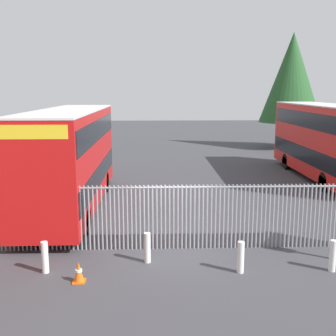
{
  "coord_description": "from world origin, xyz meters",
  "views": [
    {
      "loc": [
        -0.56,
        -13.03,
        5.27
      ],
      "look_at": [
        0.0,
        4.0,
        2.0
      ],
      "focal_mm": 43.81,
      "sensor_mm": 36.0,
      "label": 1
    }
  ],
  "objects_px": {
    "bollard_near_right": "(241,257)",
    "traffic_cone_by_gate": "(79,272)",
    "bollard_near_left": "(45,257)",
    "double_decker_bus_near_gate": "(71,155)",
    "bollard_far_right": "(333,256)",
    "double_decker_bus_behind_fence_left": "(323,138)",
    "bollard_center_front": "(147,248)"
  },
  "relations": [
    {
      "from": "bollard_near_right",
      "to": "traffic_cone_by_gate",
      "type": "relative_size",
      "value": 1.61
    },
    {
      "from": "bollard_near_right",
      "to": "bollard_near_left",
      "type": "bearing_deg",
      "value": 178.14
    },
    {
      "from": "double_decker_bus_near_gate",
      "to": "bollard_far_right",
      "type": "distance_m",
      "value": 11.37
    },
    {
      "from": "bollard_near_right",
      "to": "traffic_cone_by_gate",
      "type": "bearing_deg",
      "value": -174.43
    },
    {
      "from": "bollard_far_right",
      "to": "double_decker_bus_behind_fence_left",
      "type": "bearing_deg",
      "value": 69.47
    },
    {
      "from": "bollard_near_left",
      "to": "bollard_center_front",
      "type": "xyz_separation_m",
      "value": [
        2.97,
        0.64,
        0.0
      ]
    },
    {
      "from": "bollard_far_right",
      "to": "traffic_cone_by_gate",
      "type": "distance_m",
      "value": 7.35
    },
    {
      "from": "bollard_near_left",
      "to": "bollard_far_right",
      "type": "distance_m",
      "value": 8.42
    },
    {
      "from": "double_decker_bus_behind_fence_left",
      "to": "bollard_near_left",
      "type": "xyz_separation_m",
      "value": [
        -13.2,
        -12.59,
        -1.95
      ]
    },
    {
      "from": "double_decker_bus_near_gate",
      "to": "double_decker_bus_behind_fence_left",
      "type": "xyz_separation_m",
      "value": [
        13.69,
        5.97,
        0.0
      ]
    },
    {
      "from": "double_decker_bus_near_gate",
      "to": "traffic_cone_by_gate",
      "type": "xyz_separation_m",
      "value": [
        1.57,
        -7.25,
        -2.13
      ]
    },
    {
      "from": "double_decker_bus_behind_fence_left",
      "to": "bollard_center_front",
      "type": "bearing_deg",
      "value": -130.57
    },
    {
      "from": "double_decker_bus_near_gate",
      "to": "bollard_near_left",
      "type": "bearing_deg",
      "value": -85.78
    },
    {
      "from": "bollard_near_right",
      "to": "double_decker_bus_near_gate",
      "type": "bearing_deg",
      "value": 132.26
    },
    {
      "from": "bollard_near_left",
      "to": "bollard_near_right",
      "type": "bearing_deg",
      "value": -1.86
    },
    {
      "from": "bollard_near_right",
      "to": "bollard_far_right",
      "type": "xyz_separation_m",
      "value": [
        2.73,
        0.02,
        0.0
      ]
    },
    {
      "from": "bollard_center_front",
      "to": "double_decker_bus_behind_fence_left",
      "type": "bearing_deg",
      "value": 49.43
    },
    {
      "from": "double_decker_bus_near_gate",
      "to": "bollard_far_right",
      "type": "height_order",
      "value": "double_decker_bus_near_gate"
    },
    {
      "from": "bollard_center_front",
      "to": "traffic_cone_by_gate",
      "type": "bearing_deg",
      "value": -145.93
    },
    {
      "from": "traffic_cone_by_gate",
      "to": "bollard_near_left",
      "type": "bearing_deg",
      "value": 149.69
    },
    {
      "from": "double_decker_bus_near_gate",
      "to": "double_decker_bus_behind_fence_left",
      "type": "bearing_deg",
      "value": 23.57
    },
    {
      "from": "traffic_cone_by_gate",
      "to": "double_decker_bus_behind_fence_left",
      "type": "bearing_deg",
      "value": 47.51
    },
    {
      "from": "double_decker_bus_near_gate",
      "to": "bollard_far_right",
      "type": "relative_size",
      "value": 11.38
    },
    {
      "from": "bollard_near_left",
      "to": "double_decker_bus_near_gate",
      "type": "bearing_deg",
      "value": 94.22
    },
    {
      "from": "bollard_center_front",
      "to": "bollard_far_right",
      "type": "height_order",
      "value": "same"
    },
    {
      "from": "bollard_center_front",
      "to": "bollard_near_right",
      "type": "distance_m",
      "value": 2.85
    },
    {
      "from": "bollard_near_right",
      "to": "bollard_far_right",
      "type": "bearing_deg",
      "value": 0.35
    },
    {
      "from": "bollard_near_right",
      "to": "bollard_far_right",
      "type": "height_order",
      "value": "same"
    },
    {
      "from": "bollard_near_left",
      "to": "bollard_center_front",
      "type": "relative_size",
      "value": 1.0
    },
    {
      "from": "bollard_far_right",
      "to": "traffic_cone_by_gate",
      "type": "relative_size",
      "value": 1.61
    },
    {
      "from": "double_decker_bus_behind_fence_left",
      "to": "bollard_far_right",
      "type": "relative_size",
      "value": 11.38
    },
    {
      "from": "double_decker_bus_behind_fence_left",
      "to": "double_decker_bus_near_gate",
      "type": "bearing_deg",
      "value": -156.43
    }
  ]
}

